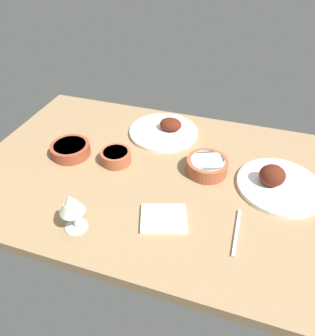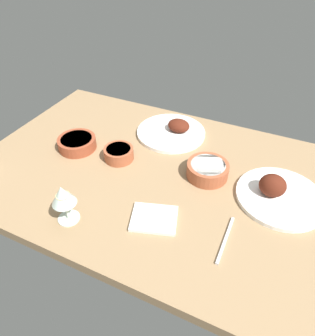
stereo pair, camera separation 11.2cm
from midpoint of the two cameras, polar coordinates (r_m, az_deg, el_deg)
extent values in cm
cube|color=#937551|center=(116.27, 2.75, -1.62)|extent=(140.00, 90.00, 4.00)
cylinder|color=white|center=(135.46, 4.93, 6.57)|extent=(30.00, 30.00, 1.60)
ellipsoid|color=#511E11|center=(134.41, 6.40, 7.83)|extent=(9.68, 7.79, 5.40)
cylinder|color=white|center=(114.45, 24.67, -5.08)|extent=(29.85, 29.85, 1.60)
ellipsoid|color=#511E11|center=(110.93, 23.53, -3.15)|extent=(8.97, 8.05, 7.86)
cylinder|color=#A35133|center=(113.98, 12.15, -0.51)|extent=(15.37, 15.37, 5.48)
cylinder|color=white|center=(112.57, 12.31, 0.35)|extent=(12.60, 12.60, 1.00)
cylinder|color=brown|center=(128.57, -12.45, 4.48)|extent=(15.52, 15.52, 4.73)
cylinder|color=#DBCC7A|center=(127.53, -12.57, 5.16)|extent=(12.73, 12.73, 1.00)
cylinder|color=#A35133|center=(120.13, -4.64, 2.62)|extent=(11.69, 11.69, 4.90)
cylinder|color=brown|center=(118.96, -4.69, 3.36)|extent=(9.59, 9.59, 1.00)
cylinder|color=silver|center=(101.06, -13.22, -9.30)|extent=(7.00, 7.00, 0.50)
cylinder|color=silver|center=(98.31, -13.54, -7.87)|extent=(1.00, 1.00, 7.00)
cone|color=silver|center=(93.53, -14.17, -5.09)|extent=(7.60, 7.60, 6.50)
cylinder|color=beige|center=(94.54, -14.03, -5.71)|extent=(4.18, 4.18, 2.80)
cube|color=white|center=(98.00, 2.68, -9.61)|extent=(17.30, 15.43, 1.20)
cube|color=silver|center=(96.61, 15.98, -12.96)|extent=(0.94, 18.32, 0.80)
camera|label=1|loc=(0.06, -87.18, 2.37)|focal=32.50mm
camera|label=2|loc=(0.06, 92.82, -2.37)|focal=32.50mm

